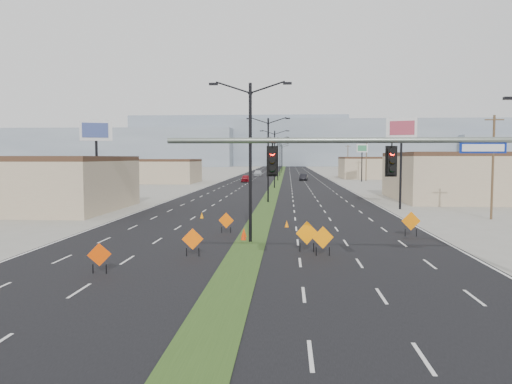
# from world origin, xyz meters

# --- Properties ---
(ground) EXTENTS (600.00, 600.00, 0.00)m
(ground) POSITION_xyz_m (0.00, 0.00, 0.00)
(ground) COLOR gray
(ground) RESTS_ON ground
(road_surface) EXTENTS (25.00, 400.00, 0.02)m
(road_surface) POSITION_xyz_m (0.00, 100.00, 0.00)
(road_surface) COLOR black
(road_surface) RESTS_ON ground
(median_strip) EXTENTS (2.00, 400.00, 0.04)m
(median_strip) POSITION_xyz_m (0.00, 100.00, 0.00)
(median_strip) COLOR #2C4619
(median_strip) RESTS_ON ground
(building_sw_far) EXTENTS (30.00, 14.00, 4.50)m
(building_sw_far) POSITION_xyz_m (-32.00, 85.00, 2.25)
(building_sw_far) COLOR tan
(building_sw_far) RESTS_ON ground
(building_se_far) EXTENTS (44.00, 16.00, 5.00)m
(building_se_far) POSITION_xyz_m (38.00, 110.00, 2.50)
(building_se_far) COLOR tan
(building_se_far) RESTS_ON ground
(mesa_west) EXTENTS (180.00, 50.00, 22.00)m
(mesa_west) POSITION_xyz_m (-120.00, 280.00, 11.00)
(mesa_west) COLOR gray
(mesa_west) RESTS_ON ground
(mesa_center) EXTENTS (220.00, 50.00, 28.00)m
(mesa_center) POSITION_xyz_m (40.00, 300.00, 14.00)
(mesa_center) COLOR gray
(mesa_center) RESTS_ON ground
(mesa_backdrop) EXTENTS (140.00, 50.00, 32.00)m
(mesa_backdrop) POSITION_xyz_m (-30.00, 320.00, 16.00)
(mesa_backdrop) COLOR gray
(mesa_backdrop) RESTS_ON ground
(signal_mast) EXTENTS (16.30, 0.60, 8.00)m
(signal_mast) POSITION_xyz_m (8.56, 2.00, 4.79)
(signal_mast) COLOR slate
(signal_mast) RESTS_ON ground
(streetlight_0) EXTENTS (5.15, 0.24, 10.02)m
(streetlight_0) POSITION_xyz_m (0.00, 12.00, 5.42)
(streetlight_0) COLOR black
(streetlight_0) RESTS_ON ground
(streetlight_1) EXTENTS (5.15, 0.24, 10.02)m
(streetlight_1) POSITION_xyz_m (0.00, 40.00, 5.42)
(streetlight_1) COLOR black
(streetlight_1) RESTS_ON ground
(streetlight_2) EXTENTS (5.15, 0.24, 10.02)m
(streetlight_2) POSITION_xyz_m (0.00, 68.00, 5.42)
(streetlight_2) COLOR black
(streetlight_2) RESTS_ON ground
(streetlight_3) EXTENTS (5.15, 0.24, 10.02)m
(streetlight_3) POSITION_xyz_m (0.00, 96.00, 5.42)
(streetlight_3) COLOR black
(streetlight_3) RESTS_ON ground
(streetlight_4) EXTENTS (5.15, 0.24, 10.02)m
(streetlight_4) POSITION_xyz_m (0.00, 124.00, 5.42)
(streetlight_4) COLOR black
(streetlight_4) RESTS_ON ground
(streetlight_5) EXTENTS (5.15, 0.24, 10.02)m
(streetlight_5) POSITION_xyz_m (0.00, 152.00, 5.42)
(streetlight_5) COLOR black
(streetlight_5) RESTS_ON ground
(streetlight_6) EXTENTS (5.15, 0.24, 10.02)m
(streetlight_6) POSITION_xyz_m (0.00, 180.00, 5.42)
(streetlight_6) COLOR black
(streetlight_6) RESTS_ON ground
(utility_pole_0) EXTENTS (1.60, 0.20, 9.00)m
(utility_pole_0) POSITION_xyz_m (20.00, 25.00, 4.67)
(utility_pole_0) COLOR #4C3823
(utility_pole_0) RESTS_ON ground
(utility_pole_1) EXTENTS (1.60, 0.20, 9.00)m
(utility_pole_1) POSITION_xyz_m (20.00, 60.00, 4.67)
(utility_pole_1) COLOR #4C3823
(utility_pole_1) RESTS_ON ground
(utility_pole_2) EXTENTS (1.60, 0.20, 9.00)m
(utility_pole_2) POSITION_xyz_m (20.00, 95.00, 4.67)
(utility_pole_2) COLOR #4C3823
(utility_pole_2) RESTS_ON ground
(utility_pole_3) EXTENTS (1.60, 0.20, 9.00)m
(utility_pole_3) POSITION_xyz_m (20.00, 130.00, 4.67)
(utility_pole_3) COLOR #4C3823
(utility_pole_3) RESTS_ON ground
(car_left) EXTENTS (2.11, 4.75, 1.59)m
(car_left) POSITION_xyz_m (-6.81, 88.37, 0.79)
(car_left) COLOR maroon
(car_left) RESTS_ON ground
(car_mid) EXTENTS (2.14, 4.78, 1.52)m
(car_mid) POSITION_xyz_m (5.97, 96.44, 0.76)
(car_mid) COLOR black
(car_mid) RESTS_ON ground
(car_far) EXTENTS (2.23, 5.47, 1.59)m
(car_far) POSITION_xyz_m (-6.27, 123.67, 0.79)
(car_far) COLOR #B4B9BF
(car_far) RESTS_ON ground
(construction_sign_0) EXTENTS (1.01, 0.47, 1.44)m
(construction_sign_0) POSITION_xyz_m (-6.32, 3.00, 0.84)
(construction_sign_0) COLOR #E34304
(construction_sign_0) RESTS_ON ground
(construction_sign_1) EXTENTS (1.15, 0.23, 1.55)m
(construction_sign_1) POSITION_xyz_m (-2.78, 7.23, 0.91)
(construction_sign_1) COLOR #FF6005
(construction_sign_1) RESTS_ON ground
(construction_sign_2) EXTENTS (1.10, 0.23, 1.47)m
(construction_sign_2) POSITION_xyz_m (-2.00, 15.64, 0.86)
(construction_sign_2) COLOR #F35E05
(construction_sign_2) RESTS_ON ground
(construction_sign_3) EXTENTS (1.26, 0.51, 1.78)m
(construction_sign_3) POSITION_xyz_m (3.45, 8.88, 1.05)
(construction_sign_3) COLOR orange
(construction_sign_3) RESTS_ON ground
(construction_sign_4) EXTENTS (1.19, 0.38, 1.64)m
(construction_sign_4) POSITION_xyz_m (4.28, 7.85, 0.96)
(construction_sign_4) COLOR orange
(construction_sign_4) RESTS_ON ground
(construction_sign_5) EXTENTS (1.29, 0.07, 1.72)m
(construction_sign_5) POSITION_xyz_m (10.71, 14.94, 1.01)
(construction_sign_5) COLOR #D96A04
(construction_sign_5) RESTS_ON ground
(cone_0) EXTENTS (0.44, 0.44, 0.67)m
(cone_0) POSITION_xyz_m (-0.57, 13.80, 0.34)
(cone_0) COLOR #D63D04
(cone_0) RESTS_ON ground
(cone_1) EXTENTS (0.48, 0.48, 0.61)m
(cone_1) POSITION_xyz_m (-0.50, 12.61, 0.31)
(cone_1) COLOR red
(cone_1) RESTS_ON ground
(cone_2) EXTENTS (0.35, 0.35, 0.54)m
(cone_2) POSITION_xyz_m (2.28, 18.88, 0.27)
(cone_2) COLOR orange
(cone_2) RESTS_ON ground
(cone_3) EXTENTS (0.34, 0.34, 0.55)m
(cone_3) POSITION_xyz_m (-5.20, 24.00, 0.28)
(cone_3) COLOR orange
(cone_3) RESTS_ON ground
(pole_sign_west) EXTENTS (2.79, 1.41, 8.82)m
(pole_sign_west) POSITION_xyz_m (-15.26, 25.74, 7.15)
(pole_sign_west) COLOR black
(pole_sign_west) RESTS_ON ground
(pole_sign_east_near) EXTENTS (3.01, 1.35, 9.41)m
(pole_sign_east_near) POSITION_xyz_m (14.00, 33.13, 7.68)
(pole_sign_east_near) COLOR black
(pole_sign_east_near) RESTS_ON ground
(pole_sign_east_far) EXTENTS (2.66, 1.23, 8.26)m
(pole_sign_east_far) POSITION_xyz_m (18.61, 92.07, 6.66)
(pole_sign_east_far) COLOR black
(pole_sign_east_far) RESTS_ON ground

